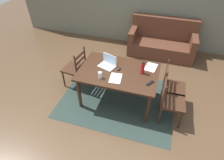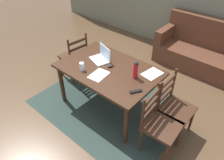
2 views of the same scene
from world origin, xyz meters
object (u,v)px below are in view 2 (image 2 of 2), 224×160
drinking_glass (82,67)px  chair_left_far (75,57)px  dining_table (109,73)px  chair_right_far (174,107)px  laptop (102,56)px  tv_remote (136,91)px  water_bottle (136,70)px  chair_right_near (159,124)px  couch (202,52)px  computer_mouse (110,66)px

drinking_glass → chair_left_far: bearing=147.7°
dining_table → drinking_glass: drinking_glass is taller
chair_right_far → chair_left_far: same height
chair_left_far → laptop: 0.88m
laptop → tv_remote: 0.93m
dining_table → tv_remote: (0.63, -0.18, 0.10)m
dining_table → chair_right_far: chair_right_far is taller
water_bottle → tv_remote: water_bottle is taller
dining_table → drinking_glass: bearing=-132.2°
chair_right_far → tv_remote: 0.65m
chair_right_near → water_bottle: water_bottle is taller
tv_remote → drinking_glass: bearing=38.9°
dining_table → couch: size_ratio=0.85×
chair_right_far → computer_mouse: (-1.06, -0.15, 0.32)m
tv_remote → computer_mouse: bearing=11.9°
computer_mouse → drinking_glass: bearing=-115.1°
drinking_glass → tv_remote: 0.91m
chair_left_far → computer_mouse: 1.10m
computer_mouse → tv_remote: bearing=-7.7°
couch → drinking_glass: 2.70m
couch → tv_remote: (-0.04, -2.37, 0.42)m
dining_table → chair_right_far: bearing=10.9°
drinking_glass → dining_table: bearing=47.8°
chair_right_near → laptop: size_ratio=2.55×
couch → water_bottle: size_ratio=6.89×
chair_right_near → couch: size_ratio=0.53×
couch → water_bottle: (-0.23, -2.12, 0.55)m
dining_table → computer_mouse: bearing=99.5°
computer_mouse → chair_right_near: bearing=-1.4°
computer_mouse → chair_left_far: bearing=-176.1°
chair_right_near → laptop: (-1.30, 0.32, 0.36)m
chair_right_far → water_bottle: bearing=-167.8°
laptop → chair_left_far: bearing=174.2°
chair_left_far → tv_remote: chair_left_far is taller
dining_table → couch: (0.67, 2.19, -0.32)m
computer_mouse → tv_remote: size_ratio=0.59×
dining_table → tv_remote: bearing=-16.0°
chair_right_far → chair_left_far: size_ratio=1.00×
couch → drinking_glass: couch is taller
water_bottle → drinking_glass: bearing=-152.6°
drinking_glass → tv_remote: bearing=7.3°
couch → laptop: size_ratio=4.82×
chair_right_near → drinking_glass: size_ratio=7.37×
dining_table → computer_mouse: 0.12m
chair_left_far → laptop: (0.80, -0.08, 0.36)m
chair_right_far → chair_left_far: (-2.10, -0.00, 0.00)m
chair_left_far → drinking_glass: 1.00m
drinking_glass → laptop: bearing=87.2°
dining_table → drinking_glass: 0.43m
computer_mouse → dining_table: bearing=-68.5°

